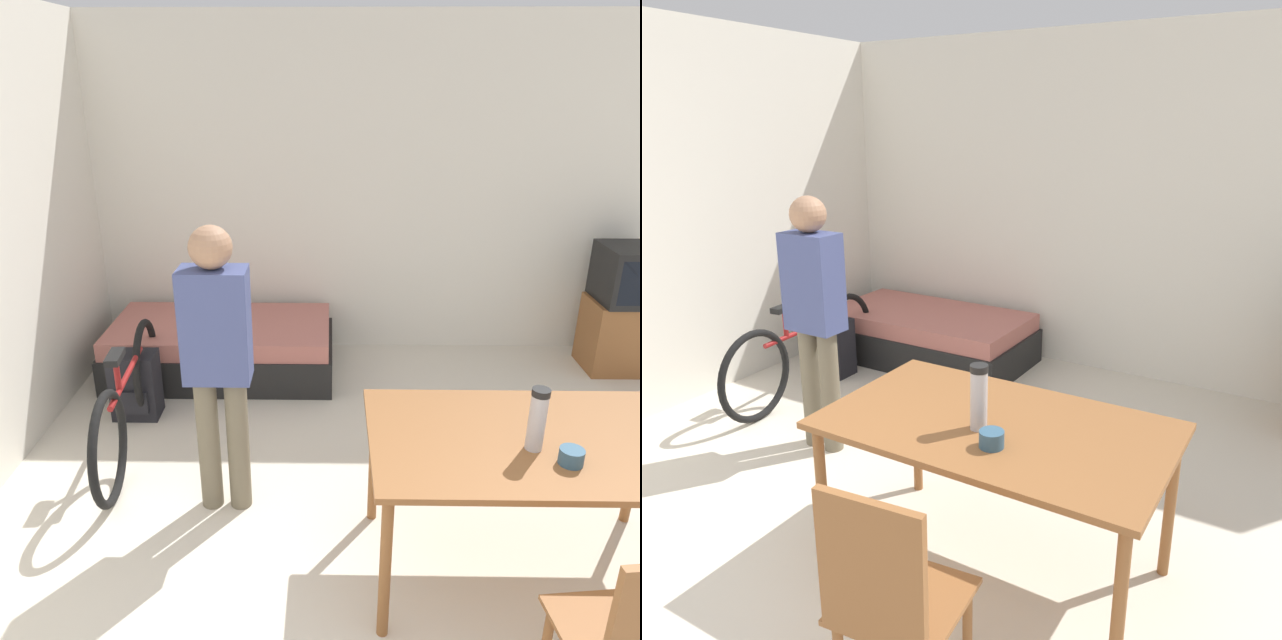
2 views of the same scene
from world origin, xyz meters
TOP-DOWN VIEW (x-y plane):
  - wall_back at (0.00, 3.84)m, footprint 5.61×0.06m
  - daybed at (-1.24, 3.26)m, footprint 1.75×0.93m
  - tv at (1.95, 3.39)m, footprint 0.53×0.49m
  - dining_table at (0.54, 1.13)m, footprint 1.49×0.88m
  - bicycle at (-1.65, 2.18)m, footprint 0.18×1.71m
  - person_standing at (-0.96, 1.61)m, footprint 0.34×0.21m
  - thermos_flask at (0.50, 1.05)m, footprint 0.08×0.08m
  - mate_bowl at (0.62, 0.94)m, footprint 0.10×0.10m
  - backpack at (-1.73, 2.57)m, footprint 0.32×0.25m

SIDE VIEW (x-z plane):
  - daybed at x=-1.24m, z-range 0.00..0.43m
  - backpack at x=-1.73m, z-range 0.00..0.47m
  - bicycle at x=-1.65m, z-range -0.03..0.71m
  - tv at x=1.95m, z-range 0.00..1.02m
  - dining_table at x=0.54m, z-range 0.30..1.06m
  - mate_bowl at x=0.62m, z-range 0.76..0.83m
  - thermos_flask at x=0.50m, z-range 0.77..1.06m
  - person_standing at x=-0.96m, z-range 0.13..1.73m
  - wall_back at x=0.00m, z-range 0.00..2.70m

